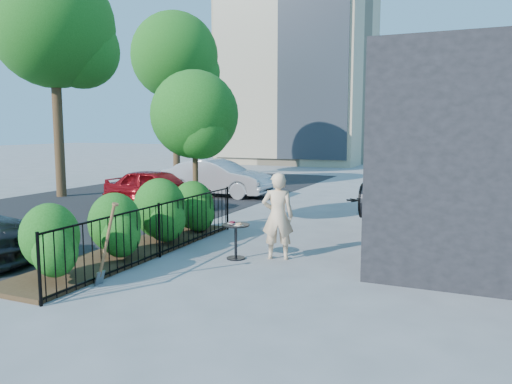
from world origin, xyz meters
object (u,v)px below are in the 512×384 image
at_px(street_tree_near, 54,34).
at_px(street_tree_far, 175,61).
at_px(woman, 278,216).
at_px(car_silver, 218,178).
at_px(cafe_table, 236,235).
at_px(patio_tree, 196,120).
at_px(car_red, 158,188).
at_px(shovel, 105,249).

bearing_deg(street_tree_near, street_tree_far, 90.00).
height_order(woman, car_silver, woman).
bearing_deg(woman, cafe_table, 5.65).
distance_m(patio_tree, car_red, 4.41).
xyz_separation_m(cafe_table, shovel, (-1.19, -2.38, 0.15)).
bearing_deg(street_tree_near, shovel, -42.05).
distance_m(street_tree_near, shovel, 12.83).
bearing_deg(street_tree_far, woman, -50.98).
bearing_deg(street_tree_near, woman, -25.70).
xyz_separation_m(street_tree_near, shovel, (8.68, -7.83, -5.29)).
xyz_separation_m(patio_tree, car_silver, (-2.47, 5.77, -2.07)).
relative_size(woman, shovel, 1.20).
bearing_deg(car_red, shovel, -148.16).
relative_size(street_tree_far, cafe_table, 11.25).
bearing_deg(car_silver, street_tree_far, 44.69).
relative_size(patio_tree, cafe_table, 5.35).
height_order(street_tree_near, street_tree_far, same).
relative_size(street_tree_far, woman, 4.85).
bearing_deg(woman, shovel, 35.90).
distance_m(woman, car_red, 7.34).
height_order(cafe_table, woman, woman).
bearing_deg(car_red, patio_tree, -127.44).
relative_size(shovel, car_silver, 0.34).
xyz_separation_m(street_tree_far, woman, (10.63, -13.11, -5.06)).
relative_size(cafe_table, car_silver, 0.18).
height_order(patio_tree, shovel, patio_tree).
relative_size(patio_tree, street_tree_near, 0.48).
xyz_separation_m(street_tree_far, cafe_table, (9.87, -13.45, -5.44)).
height_order(woman, car_red, woman).
distance_m(patio_tree, woman, 3.98).
bearing_deg(woman, street_tree_near, -44.15).
distance_m(street_tree_far, woman, 17.62).
bearing_deg(car_red, street_tree_far, 31.85).
relative_size(street_tree_far, car_red, 2.26).
height_order(cafe_table, car_red, car_red).
bearing_deg(car_red, cafe_table, -129.88).
xyz_separation_m(woman, shovel, (-1.95, -2.71, -0.23)).
xyz_separation_m(street_tree_far, car_silver, (5.23, -5.43, -5.23)).
xyz_separation_m(street_tree_near, cafe_table, (9.87, -5.45, -5.44)).
xyz_separation_m(patio_tree, woman, (2.93, -1.91, -1.91)).
bearing_deg(street_tree_far, shovel, -61.26).
height_order(patio_tree, car_silver, patio_tree).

